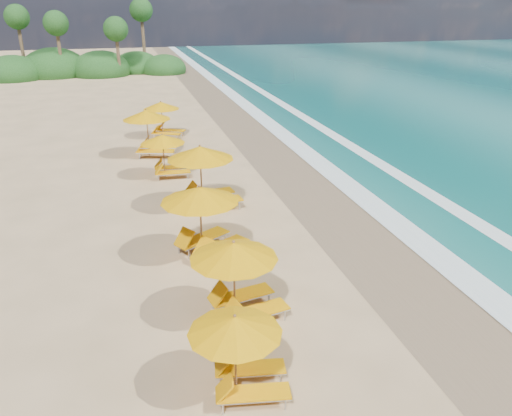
% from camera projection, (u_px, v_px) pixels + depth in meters
% --- Properties ---
extents(ground, '(160.00, 160.00, 0.00)m').
position_uv_depth(ground, '(256.00, 239.00, 17.93)').
color(ground, tan).
rests_on(ground, ground).
extents(wet_sand, '(4.00, 160.00, 0.01)m').
position_uv_depth(wet_sand, '(359.00, 227.00, 18.88)').
color(wet_sand, '#816A4D').
rests_on(wet_sand, ground).
extents(surf_foam, '(4.00, 160.00, 0.01)m').
position_uv_depth(surf_foam, '(423.00, 219.00, 19.51)').
color(surf_foam, white).
rests_on(surf_foam, ground).
extents(station_2, '(2.39, 2.28, 2.01)m').
position_uv_depth(station_2, '(243.00, 350.00, 10.51)').
color(station_2, olive).
rests_on(station_2, ground).
extents(station_3, '(2.80, 2.69, 2.32)m').
position_uv_depth(station_3, '(240.00, 274.00, 13.06)').
color(station_3, olive).
rests_on(station_3, ground).
extents(station_4, '(3.43, 3.43, 2.54)m').
position_uv_depth(station_4, '(205.00, 216.00, 16.27)').
color(station_4, olive).
rests_on(station_4, ground).
extents(station_5, '(3.12, 2.95, 2.68)m').
position_uv_depth(station_5, '(206.00, 173.00, 20.11)').
color(station_5, olive).
rests_on(station_5, ground).
extents(station_6, '(2.35, 2.18, 2.12)m').
position_uv_depth(station_6, '(167.00, 153.00, 23.83)').
color(station_6, olive).
rests_on(station_6, ground).
extents(station_7, '(3.20, 3.10, 2.57)m').
position_uv_depth(station_7, '(151.00, 130.00, 26.98)').
color(station_7, olive).
rests_on(station_7, ground).
extents(station_8, '(2.95, 2.94, 2.24)m').
position_uv_depth(station_8, '(165.00, 117.00, 30.75)').
color(station_8, olive).
rests_on(station_8, ground).
extents(treeline, '(25.80, 8.80, 9.74)m').
position_uv_depth(treeline, '(64.00, 67.00, 55.85)').
color(treeline, '#163D14').
rests_on(treeline, ground).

